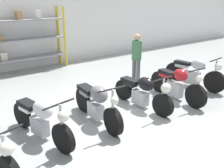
% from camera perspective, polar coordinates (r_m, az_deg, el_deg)
% --- Properties ---
extents(ground_plane, '(30.00, 30.00, 0.00)m').
position_cam_1_polar(ground_plane, '(6.20, 2.24, -7.09)').
color(ground_plane, '#9EA3A0').
extents(back_wall, '(30.00, 0.08, 3.60)m').
position_cam_1_polar(back_wall, '(10.60, -17.89, 13.23)').
color(back_wall, white).
rests_on(back_wall, ground_plane).
extents(shelving_rack, '(3.18, 0.63, 2.40)m').
position_cam_1_polar(shelving_rack, '(10.13, -20.44, 9.44)').
color(shelving_rack, gold).
rests_on(shelving_rack, ground_plane).
extents(motorcycle_white, '(0.72, 2.02, 0.99)m').
position_cam_1_polar(motorcycle_white, '(5.21, -15.96, -7.51)').
color(motorcycle_white, black).
rests_on(motorcycle_white, ground_plane).
extents(motorcycle_grey, '(0.65, 2.02, 1.03)m').
position_cam_1_polar(motorcycle_grey, '(5.72, -3.59, -4.26)').
color(motorcycle_grey, black).
rests_on(motorcycle_grey, ground_plane).
extents(motorcycle_black, '(0.71, 1.97, 0.97)m').
position_cam_1_polar(motorcycle_black, '(6.48, 7.05, -1.71)').
color(motorcycle_black, black).
rests_on(motorcycle_black, ground_plane).
extents(motorcycle_red, '(0.59, 2.03, 1.04)m').
position_cam_1_polar(motorcycle_red, '(7.19, 14.53, 0.03)').
color(motorcycle_red, black).
rests_on(motorcycle_red, ground_plane).
extents(motorcycle_silver, '(0.70, 2.09, 1.04)m').
position_cam_1_polar(motorcycle_silver, '(8.35, 18.26, 2.41)').
color(motorcycle_silver, black).
rests_on(motorcycle_silver, ground_plane).
extents(person_browsing, '(0.36, 0.36, 1.65)m').
position_cam_1_polar(person_browsing, '(8.25, 5.65, 6.70)').
color(person_browsing, '#595960').
rests_on(person_browsing, ground_plane).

